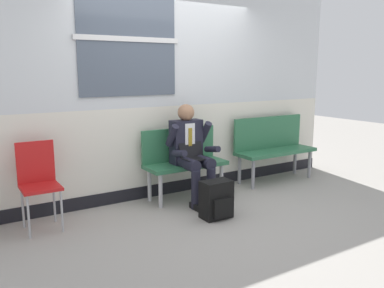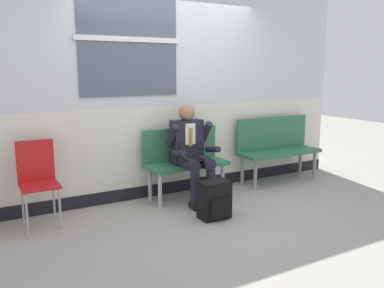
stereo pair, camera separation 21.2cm
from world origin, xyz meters
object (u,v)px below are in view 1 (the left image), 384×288
at_px(folding_chair, 38,177).
at_px(bench_with_person, 183,158).
at_px(bench_empty, 273,144).
at_px(person_seated, 191,151).
at_px(backpack, 216,200).

bearing_deg(folding_chair, bench_with_person, 2.72).
distance_m(bench_with_person, bench_empty, 1.56).
xyz_separation_m(bench_with_person, folding_chair, (-1.80, -0.09, 0.03)).
distance_m(person_seated, folding_chair, 1.81).
xyz_separation_m(bench_empty, folding_chair, (-3.36, -0.09, 0.00)).
height_order(bench_empty, folding_chair, bench_empty).
height_order(bench_with_person, backpack, bench_with_person).
distance_m(person_seated, backpack, 0.79).
relative_size(backpack, folding_chair, 0.47).
height_order(bench_with_person, person_seated, person_seated).
height_order(backpack, folding_chair, folding_chair).
bearing_deg(person_seated, bench_with_person, 90.00).
height_order(bench_empty, backpack, bench_empty).
xyz_separation_m(bench_empty, backpack, (-1.64, -0.86, -0.33)).
relative_size(bench_empty, backpack, 3.02).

